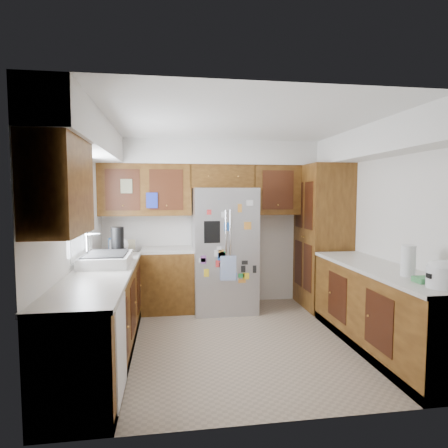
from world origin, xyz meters
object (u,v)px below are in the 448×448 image
(fridge, at_px, (224,249))
(rice_cooker, at_px, (444,273))
(paper_towel, at_px, (408,261))
(pantry, at_px, (322,236))

(fridge, height_order, rice_cooker, fridge)
(rice_cooker, bearing_deg, paper_towel, 91.16)
(pantry, relative_size, fridge, 1.19)
(fridge, bearing_deg, pantry, -2.06)
(pantry, bearing_deg, paper_towel, -90.27)
(pantry, height_order, paper_towel, pantry)
(pantry, xyz_separation_m, paper_towel, (-0.01, -2.07, -0.00))
(fridge, distance_m, paper_towel, 2.60)
(pantry, xyz_separation_m, rice_cooker, (-0.00, -2.53, -0.03))
(fridge, xyz_separation_m, rice_cooker, (1.50, -2.58, 0.14))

